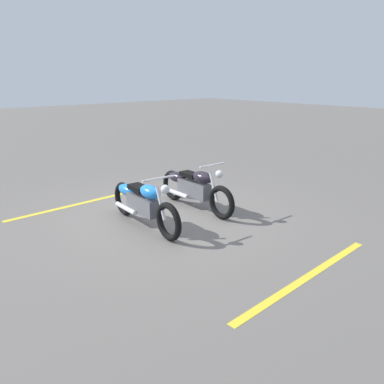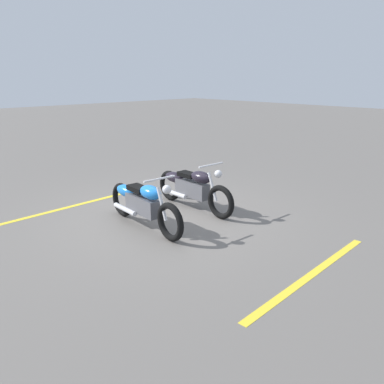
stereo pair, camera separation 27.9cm
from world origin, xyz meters
name	(u,v)px [view 1 (the left image)]	position (x,y,z in m)	size (l,w,h in m)	color
ground_plane	(166,215)	(0.00, 0.00, 0.00)	(60.00, 60.00, 0.00)	#66605B
motorcycle_bright_foreground	(142,202)	(0.18, -0.68, 0.46)	(2.23, 0.62, 1.04)	black
motorcycle_dark_foreground	(194,187)	(0.06, 0.68, 0.46)	(2.23, 0.62, 1.04)	black
parking_stripe_near	(80,204)	(-1.79, -0.99, 0.00)	(3.20, 0.12, 0.01)	yellow
parking_stripe_mid	(308,277)	(3.26, -0.06, 0.00)	(3.20, 0.12, 0.01)	yellow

